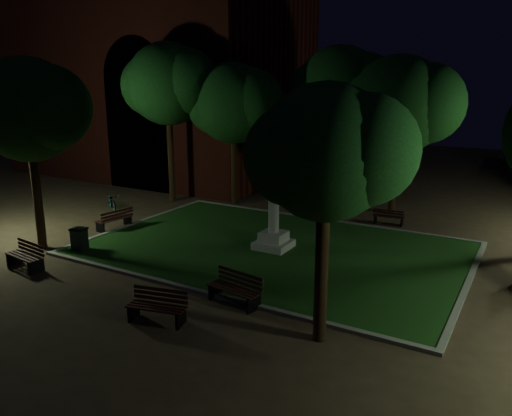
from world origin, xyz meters
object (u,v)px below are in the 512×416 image
at_px(bench_left_side, 115,220).
at_px(bicycle, 113,202).
at_px(trash_bin, 79,240).
at_px(bench_near_left, 158,307).
at_px(bench_near_right, 236,289).
at_px(bench_far_side, 389,217).
at_px(monument, 274,228).
at_px(bench_west_near, 26,256).

bearing_deg(bench_left_side, bicycle, -124.24).
bearing_deg(trash_bin, bench_near_left, -24.42).
bearing_deg(bench_near_right, bench_far_side, 89.84).
distance_m(monument, bench_left_side, 8.01).
bearing_deg(bench_near_right, trash_bin, -177.83).
distance_m(monument, bench_near_right, 5.34).
bearing_deg(bicycle, monument, -64.20).
relative_size(bench_near_right, bench_left_side, 1.04).
height_order(bench_west_near, bench_left_side, bench_west_near).
relative_size(bench_left_side, bench_far_side, 1.23).
relative_size(bench_west_near, bench_left_side, 1.00).
bearing_deg(bicycle, bench_far_side, -38.15).
distance_m(monument, bicycle, 10.79).
distance_m(bench_near_left, bench_near_right, 2.55).
xyz_separation_m(bench_near_right, bench_far_side, (1.78, 11.20, -0.10)).
height_order(bench_near_left, bench_west_near, bench_west_near).
relative_size(bench_near_left, bench_far_side, 1.24).
relative_size(bench_left_side, trash_bin, 1.87).
bearing_deg(bench_near_left, bench_near_right, 45.41).
height_order(monument, bench_near_left, monument).
relative_size(monument, bench_west_near, 1.73).
xyz_separation_m(bench_west_near, bicycle, (-3.58, 7.90, -0.02)).
distance_m(bench_west_near, bicycle, 8.67).
bearing_deg(bicycle, trash_bin, -112.44).
distance_m(monument, bench_far_side, 6.85).
xyz_separation_m(trash_bin, bicycle, (-3.81, 5.57, -0.06)).
height_order(bench_near_left, trash_bin, trash_bin).
xyz_separation_m(bench_west_near, trash_bin, (0.23, 2.33, 0.04)).
bearing_deg(bench_near_right, bench_west_near, -162.02).
xyz_separation_m(bench_near_right, trash_bin, (-8.25, 0.97, 0.02)).
height_order(bench_near_left, bench_near_right, bench_near_right).
height_order(bench_near_right, bicycle, bench_near_right).
distance_m(bench_west_near, trash_bin, 2.34).
xyz_separation_m(bench_left_side, trash_bin, (1.03, -3.00, 0.04)).
xyz_separation_m(monument, bicycle, (-10.69, 1.39, -0.51)).
bearing_deg(monument, bench_near_right, -75.05).
bearing_deg(bench_west_near, bench_far_side, 57.91).
distance_m(monument, trash_bin, 8.06).
bearing_deg(bench_left_side, bench_far_side, 131.77).
height_order(trash_bin, bicycle, trash_bin).
height_order(monument, bench_far_side, monument).
bearing_deg(bench_near_left, bicycle, 127.82).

